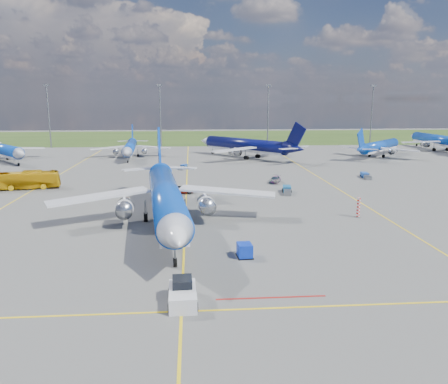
{
  "coord_description": "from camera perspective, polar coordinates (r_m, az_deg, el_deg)",
  "views": [
    {
      "loc": [
        1.01,
        -53.92,
        17.52
      ],
      "look_at": [
        5.8,
        9.0,
        4.0
      ],
      "focal_mm": 35.0,
      "sensor_mm": 36.0,
      "label": 1
    }
  ],
  "objects": [
    {
      "name": "service_car_c",
      "position": [
        93.38,
        6.68,
        1.62
      ],
      "size": [
        3.47,
        5.07,
        1.36
      ],
      "primitive_type": "imported",
      "rotation": [
        0.0,
        0.0,
        -0.37
      ],
      "color": "#999999",
      "rests_on": "ground"
    },
    {
      "name": "bg_jet_nnw",
      "position": [
        135.67,
        -12.11,
        4.41
      ],
      "size": [
        28.46,
        36.04,
        8.99
      ],
      "primitive_type": null,
      "rotation": [
        0.0,
        0.0,
        0.07
      ],
      "color": "#0C3EA9",
      "rests_on": "ground"
    },
    {
      "name": "service_car_a",
      "position": [
        75.08,
        -12.75,
        -1.22
      ],
      "size": [
        1.82,
        3.78,
        1.25
      ],
      "primitive_type": "imported",
      "rotation": [
        0.0,
        0.0,
        0.1
      ],
      "color": "#999999",
      "rests_on": "ground"
    },
    {
      "name": "baggage_tug_e",
      "position": [
        103.31,
        18.01,
        2.03
      ],
      "size": [
        1.97,
        5.09,
        1.11
      ],
      "rotation": [
        0.0,
        0.0,
        -0.13
      ],
      "color": "#1C4CA8",
      "rests_on": "ground"
    },
    {
      "name": "pushback_tug",
      "position": [
        39.2,
        -5.44,
        -13.11
      ],
      "size": [
        2.51,
        6.35,
        2.14
      ],
      "rotation": [
        0.0,
        0.0,
        0.03
      ],
      "color": "silver",
      "rests_on": "ground"
    },
    {
      "name": "grass_strip",
      "position": [
        204.67,
        -4.66,
        7.14
      ],
      "size": [
        400.0,
        80.0,
        0.01
      ],
      "primitive_type": "cube",
      "color": "#2D4719",
      "rests_on": "ground"
    },
    {
      "name": "bg_jet_n",
      "position": [
        132.31,
        2.76,
        4.47
      ],
      "size": [
        52.29,
        53.31,
        11.13
      ],
      "primitive_type": null,
      "rotation": [
        0.0,
        0.0,
        3.86
      ],
      "color": "#070A41",
      "rests_on": "ground"
    },
    {
      "name": "warning_post",
      "position": [
        68.67,
        17.13,
        -1.95
      ],
      "size": [
        0.5,
        0.5,
        3.0
      ],
      "primitive_type": "cylinder",
      "color": "red",
      "rests_on": "ground"
    },
    {
      "name": "service_car_b",
      "position": [
        82.59,
        -5.61,
        0.27
      ],
      "size": [
        5.17,
        2.92,
        1.36
      ],
      "primitive_type": "imported",
      "rotation": [
        0.0,
        0.0,
        1.71
      ],
      "color": "#999999",
      "rests_on": "ground"
    },
    {
      "name": "uld_container",
      "position": [
        49.7,
        2.71,
        -7.61
      ],
      "size": [
        1.7,
        2.05,
        1.55
      ],
      "primitive_type": "cube",
      "rotation": [
        0.0,
        0.0,
        0.08
      ],
      "color": "#0D2EB6",
      "rests_on": "ground"
    },
    {
      "name": "bg_jet_ene",
      "position": [
        169.82,
        25.97,
        4.96
      ],
      "size": [
        30.41,
        39.39,
        10.13
      ],
      "primitive_type": null,
      "rotation": [
        0.0,
        0.0,
        3.17
      ],
      "color": "#0C3EA9",
      "rests_on": "ground"
    },
    {
      "name": "ground",
      "position": [
        56.7,
        -5.19,
        -5.96
      ],
      "size": [
        400.0,
        400.0,
        0.0
      ],
      "primitive_type": "plane",
      "color": "#545452",
      "rests_on": "ground"
    },
    {
      "name": "bg_jet_ne",
      "position": [
        144.09,
        19.59,
        4.41
      ],
      "size": [
        43.44,
        43.67,
        9.16
      ],
      "primitive_type": null,
      "rotation": [
        0.0,
        0.0,
        2.38
      ],
      "color": "#0C3EA9",
      "rests_on": "ground"
    },
    {
      "name": "bg_jet_nw",
      "position": [
        140.04,
        -26.95,
        3.59
      ],
      "size": [
        45.18,
        46.16,
        9.63
      ],
      "primitive_type": null,
      "rotation": [
        0.0,
        0.0,
        0.71
      ],
      "color": "#0C3EA9",
      "rests_on": "ground"
    },
    {
      "name": "main_airliner",
      "position": [
        61.99,
        -7.47,
        -4.43
      ],
      "size": [
        40.2,
        49.99,
        12.16
      ],
      "primitive_type": null,
      "rotation": [
        0.0,
        0.0,
        0.11
      ],
      "color": "#0C3EA9",
      "rests_on": "ground"
    },
    {
      "name": "baggage_tug_c",
      "position": [
        111.74,
        -5.4,
        3.26
      ],
      "size": [
        2.4,
        4.59,
        1.0
      ],
      "rotation": [
        0.0,
        0.0,
        -0.29
      ],
      "color": "#1A47A0",
      "rests_on": "ground"
    },
    {
      "name": "apron_bus",
      "position": [
        94.66,
        -24.51,
        1.43
      ],
      "size": [
        13.19,
        5.22,
        3.58
      ],
      "primitive_type": "imported",
      "rotation": [
        0.0,
        0.0,
        1.75
      ],
      "color": "#D49D0C",
      "rests_on": "ground"
    },
    {
      "name": "taxiway_lines",
      "position": [
        83.48,
        -4.83,
        -0.06
      ],
      "size": [
        60.25,
        160.0,
        0.02
      ],
      "color": "yellow",
      "rests_on": "ground"
    },
    {
      "name": "baggage_tug_w",
      "position": [
        83.53,
        8.25,
        0.24
      ],
      "size": [
        2.23,
        5.34,
        1.16
      ],
      "rotation": [
        0.0,
        0.0,
        -0.17
      ],
      "color": "#185C91",
      "rests_on": "ground"
    },
    {
      "name": "floodlight_masts",
      "position": [
        164.24,
        -1.23,
        10.36
      ],
      "size": [
        202.2,
        0.5,
        22.7
      ],
      "color": "slate",
      "rests_on": "ground"
    }
  ]
}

